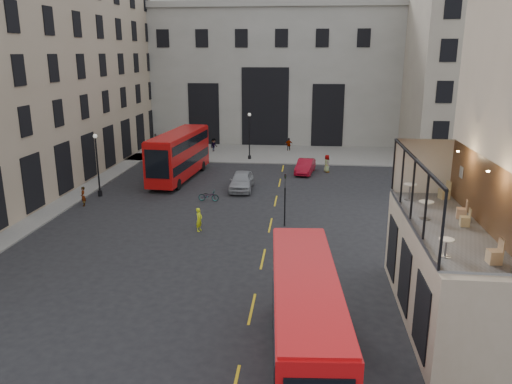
# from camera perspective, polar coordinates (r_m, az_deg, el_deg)

# --- Properties ---
(ground) EXTENTS (140.00, 140.00, 0.00)m
(ground) POSITION_cam_1_polar(r_m,az_deg,el_deg) (24.36, 4.34, -13.40)
(ground) COLOR black
(ground) RESTS_ON ground
(host_frontage) EXTENTS (3.00, 11.00, 4.50)m
(host_frontage) POSITION_cam_1_polar(r_m,az_deg,el_deg) (24.15, 20.25, -8.71)
(host_frontage) COLOR tan
(host_frontage) RESTS_ON ground
(cafe_floor) EXTENTS (3.00, 10.00, 0.10)m
(cafe_floor) POSITION_cam_1_polar(r_m,az_deg,el_deg) (23.33, 20.78, -3.54)
(cafe_floor) COLOR slate
(cafe_floor) RESTS_ON host_frontage
(gateway) EXTENTS (35.00, 10.60, 18.00)m
(gateway) POSITION_cam_1_polar(r_m,az_deg,el_deg) (69.54, 1.41, 13.67)
(gateway) COLOR #A09D95
(gateway) RESTS_ON ground
(building_right) EXTENTS (16.60, 18.60, 20.00)m
(building_right) POSITION_cam_1_polar(r_m,az_deg,el_deg) (64.36, 24.23, 13.08)
(building_right) COLOR #A69C86
(building_right) RESTS_ON ground
(pavement_far) EXTENTS (40.00, 12.00, 0.12)m
(pavement_far) POSITION_cam_1_polar(r_m,az_deg,el_deg) (60.79, -0.32, 4.53)
(pavement_far) COLOR slate
(pavement_far) RESTS_ON ground
(pavement_left) EXTENTS (8.00, 48.00, 0.12)m
(pavement_left) POSITION_cam_1_polar(r_m,az_deg,el_deg) (41.80, -26.88, -2.41)
(pavement_left) COLOR slate
(pavement_left) RESTS_ON ground
(traffic_light_near) EXTENTS (0.16, 0.20, 3.80)m
(traffic_light_near) POSITION_cam_1_polar(r_m,az_deg,el_deg) (34.63, 3.33, -0.09)
(traffic_light_near) COLOR black
(traffic_light_near) RESTS_ON ground
(traffic_light_far) EXTENTS (0.16, 0.20, 3.80)m
(traffic_light_far) POSITION_cam_1_polar(r_m,az_deg,el_deg) (52.48, -11.36, 5.06)
(traffic_light_far) COLOR black
(traffic_light_far) RESTS_ON ground
(street_lamp_a) EXTENTS (0.36, 0.36, 5.33)m
(street_lamp_a) POSITION_cam_1_polar(r_m,az_deg,el_deg) (43.98, -17.62, 2.56)
(street_lamp_a) COLOR black
(street_lamp_a) RESTS_ON ground
(street_lamp_b) EXTENTS (0.36, 0.36, 5.33)m
(street_lamp_b) POSITION_cam_1_polar(r_m,az_deg,el_deg) (56.46, -0.76, 6.07)
(street_lamp_b) COLOR black
(street_lamp_b) RESTS_ON ground
(bus_near) EXTENTS (3.07, 10.38, 4.08)m
(bus_near) POSITION_cam_1_polar(r_m,az_deg,el_deg) (19.09, 5.62, -14.34)
(bus_near) COLOR #B50C0F
(bus_near) RESTS_ON ground
(bus_far) EXTENTS (3.54, 11.51, 4.52)m
(bus_far) POSITION_cam_1_polar(r_m,az_deg,el_deg) (48.32, -8.77, 4.42)
(bus_far) COLOR #AB0C0B
(bus_far) RESTS_ON ground
(car_a) EXTENTS (2.05, 4.88, 1.65)m
(car_a) POSITION_cam_1_polar(r_m,az_deg,el_deg) (44.29, -1.67, 1.30)
(car_a) COLOR #93969B
(car_a) RESTS_ON ground
(car_b) EXTENTS (2.19, 4.52, 1.43)m
(car_b) POSITION_cam_1_polar(r_m,az_deg,el_deg) (50.62, 5.65, 2.93)
(car_b) COLOR maroon
(car_b) RESTS_ON ground
(car_c) EXTENTS (3.58, 5.18, 1.39)m
(car_c) POSITION_cam_1_polar(r_m,az_deg,el_deg) (49.17, -9.37, 2.39)
(car_c) COLOR black
(car_c) RESTS_ON ground
(bicycle) EXTENTS (1.72, 0.66, 0.89)m
(bicycle) POSITION_cam_1_polar(r_m,az_deg,el_deg) (41.15, -5.45, -0.44)
(bicycle) COLOR gray
(bicycle) RESTS_ON ground
(cyclist) EXTENTS (0.53, 0.68, 1.64)m
(cyclist) POSITION_cam_1_polar(r_m,az_deg,el_deg) (34.27, -6.52, -3.15)
(cyclist) COLOR #D5E217
(cyclist) RESTS_ON ground
(pedestrian_a) EXTENTS (0.87, 0.71, 1.65)m
(pedestrian_a) POSITION_cam_1_polar(r_m,az_deg,el_deg) (56.06, -11.94, 4.03)
(pedestrian_a) COLOR gray
(pedestrian_a) RESTS_ON ground
(pedestrian_b) EXTENTS (1.09, 1.27, 1.70)m
(pedestrian_b) POSITION_cam_1_polar(r_m,az_deg,el_deg) (61.40, -4.84, 5.34)
(pedestrian_b) COLOR gray
(pedestrian_b) RESTS_ON ground
(pedestrian_c) EXTENTS (1.02, 0.51, 1.68)m
(pedestrian_c) POSITION_cam_1_polar(r_m,az_deg,el_deg) (61.84, 3.78, 5.42)
(pedestrian_c) COLOR gray
(pedestrian_c) RESTS_ON ground
(pedestrian_d) EXTENTS (0.82, 1.01, 1.78)m
(pedestrian_d) POSITION_cam_1_polar(r_m,az_deg,el_deg) (51.38, 8.09, 3.24)
(pedestrian_d) COLOR gray
(pedestrian_d) RESTS_ON ground
(pedestrian_e) EXTENTS (0.57, 0.67, 1.57)m
(pedestrian_e) POSITION_cam_1_polar(r_m,az_deg,el_deg) (41.91, -19.15, -0.48)
(pedestrian_e) COLOR gray
(pedestrian_e) RESTS_ON ground
(cafe_table_near) EXTENTS (0.55, 0.55, 0.69)m
(cafe_table_near) POSITION_cam_1_polar(r_m,az_deg,el_deg) (19.54, 20.91, -5.67)
(cafe_table_near) COLOR silver
(cafe_table_near) RESTS_ON cafe_floor
(cafe_table_mid) EXTENTS (0.66, 0.66, 0.83)m
(cafe_table_mid) POSITION_cam_1_polar(r_m,az_deg,el_deg) (23.52, 18.84, -1.67)
(cafe_table_mid) COLOR silver
(cafe_table_mid) RESTS_ON cafe_floor
(cafe_table_far) EXTENTS (0.66, 0.66, 0.82)m
(cafe_table_far) POSITION_cam_1_polar(r_m,az_deg,el_deg) (26.35, 17.19, 0.28)
(cafe_table_far) COLOR silver
(cafe_table_far) RESTS_ON cafe_floor
(cafe_chair_a) EXTENTS (0.48, 0.48, 0.90)m
(cafe_chair_a) POSITION_cam_1_polar(r_m,az_deg,el_deg) (19.69, 25.62, -6.60)
(cafe_chair_a) COLOR #D9AD7D
(cafe_chair_a) RESTS_ON cafe_floor
(cafe_chair_b) EXTENTS (0.43, 0.43, 0.79)m
(cafe_chair_b) POSITION_cam_1_polar(r_m,az_deg,el_deg) (23.29, 22.78, -3.03)
(cafe_chair_b) COLOR tan
(cafe_chair_b) RESTS_ON cafe_floor
(cafe_chair_c) EXTENTS (0.50, 0.50, 0.85)m
(cafe_chair_c) POSITION_cam_1_polar(r_m,az_deg,el_deg) (24.32, 22.45, -2.18)
(cafe_chair_c) COLOR tan
(cafe_chair_c) RESTS_ON cafe_floor
(cafe_chair_d) EXTENTS (0.56, 0.56, 0.92)m
(cafe_chair_d) POSITION_cam_1_polar(r_m,az_deg,el_deg) (27.22, 20.73, -0.14)
(cafe_chair_d) COLOR tan
(cafe_chair_d) RESTS_ON cafe_floor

